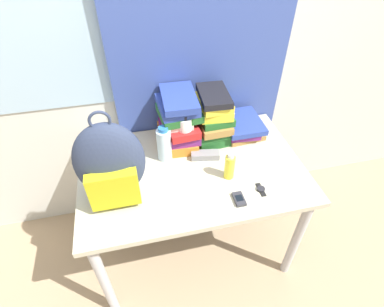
{
  "coord_description": "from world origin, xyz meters",
  "views": [
    {
      "loc": [
        -0.25,
        -0.71,
        1.8
      ],
      "look_at": [
        0.0,
        0.37,
        0.81
      ],
      "focal_mm": 28.0,
      "sensor_mm": 36.0,
      "label": 1
    }
  ],
  "objects_px": {
    "backpack": "(110,164)",
    "water_bottle": "(164,144)",
    "book_stack_left": "(178,121)",
    "book_stack_center": "(213,118)",
    "sunscreen_bottle": "(230,166)",
    "cell_phone": "(239,199)",
    "book_stack_right": "(242,127)",
    "sports_bottle": "(185,135)",
    "sunglasses_case": "(205,155)",
    "wristwatch": "(261,189)"
  },
  "relations": [
    {
      "from": "book_stack_left",
      "to": "sports_bottle",
      "type": "height_order",
      "value": "book_stack_left"
    },
    {
      "from": "book_stack_left",
      "to": "sunglasses_case",
      "type": "bearing_deg",
      "value": -55.81
    },
    {
      "from": "sunscreen_bottle",
      "to": "sports_bottle",
      "type": "bearing_deg",
      "value": 125.72
    },
    {
      "from": "book_stack_center",
      "to": "cell_phone",
      "type": "relative_size",
      "value": 3.61
    },
    {
      "from": "book_stack_left",
      "to": "water_bottle",
      "type": "distance_m",
      "value": 0.16
    },
    {
      "from": "backpack",
      "to": "water_bottle",
      "type": "bearing_deg",
      "value": 37.85
    },
    {
      "from": "backpack",
      "to": "sports_bottle",
      "type": "height_order",
      "value": "backpack"
    },
    {
      "from": "book_stack_left",
      "to": "water_bottle",
      "type": "relative_size",
      "value": 1.48
    },
    {
      "from": "backpack",
      "to": "book_stack_center",
      "type": "xyz_separation_m",
      "value": [
        0.56,
        0.32,
        -0.06
      ]
    },
    {
      "from": "book_stack_center",
      "to": "book_stack_right",
      "type": "relative_size",
      "value": 1.13
    },
    {
      "from": "water_bottle",
      "to": "sunscreen_bottle",
      "type": "xyz_separation_m",
      "value": [
        0.29,
        -0.21,
        -0.02
      ]
    },
    {
      "from": "water_bottle",
      "to": "sports_bottle",
      "type": "xyz_separation_m",
      "value": [
        0.12,
        0.03,
        0.02
      ]
    },
    {
      "from": "sunglasses_case",
      "to": "wristwatch",
      "type": "xyz_separation_m",
      "value": [
        0.2,
        -0.28,
        -0.01
      ]
    },
    {
      "from": "book_stack_center",
      "to": "sunglasses_case",
      "type": "distance_m",
      "value": 0.22
    },
    {
      "from": "backpack",
      "to": "water_bottle",
      "type": "distance_m",
      "value": 0.35
    },
    {
      "from": "book_stack_left",
      "to": "book_stack_center",
      "type": "height_order",
      "value": "book_stack_left"
    },
    {
      "from": "book_stack_center",
      "to": "water_bottle",
      "type": "bearing_deg",
      "value": -158.08
    },
    {
      "from": "backpack",
      "to": "sunglasses_case",
      "type": "height_order",
      "value": "backpack"
    },
    {
      "from": "sunscreen_bottle",
      "to": "cell_phone",
      "type": "relative_size",
      "value": 1.89
    },
    {
      "from": "backpack",
      "to": "wristwatch",
      "type": "relative_size",
      "value": 5.52
    },
    {
      "from": "book_stack_left",
      "to": "sunscreen_bottle",
      "type": "bearing_deg",
      "value": -59.76
    },
    {
      "from": "sunscreen_bottle",
      "to": "sunglasses_case",
      "type": "relative_size",
      "value": 0.98
    },
    {
      "from": "book_stack_right",
      "to": "water_bottle",
      "type": "relative_size",
      "value": 1.28
    },
    {
      "from": "sports_bottle",
      "to": "sunscreen_bottle",
      "type": "xyz_separation_m",
      "value": [
        0.17,
        -0.24,
        -0.04
      ]
    },
    {
      "from": "sunglasses_case",
      "to": "cell_phone",
      "type": "bearing_deg",
      "value": -76.3
    },
    {
      "from": "sunglasses_case",
      "to": "book_stack_left",
      "type": "bearing_deg",
      "value": 124.19
    },
    {
      "from": "water_bottle",
      "to": "sunglasses_case",
      "type": "distance_m",
      "value": 0.23
    },
    {
      "from": "book_stack_right",
      "to": "sports_bottle",
      "type": "distance_m",
      "value": 0.37
    },
    {
      "from": "backpack",
      "to": "sports_bottle",
      "type": "xyz_separation_m",
      "value": [
        0.38,
        0.23,
        -0.08
      ]
    },
    {
      "from": "cell_phone",
      "to": "water_bottle",
      "type": "bearing_deg",
      "value": 127.98
    },
    {
      "from": "backpack",
      "to": "sunglasses_case",
      "type": "xyz_separation_m",
      "value": [
        0.47,
        0.16,
        -0.18
      ]
    },
    {
      "from": "book_stack_left",
      "to": "book_stack_center",
      "type": "xyz_separation_m",
      "value": [
        0.2,
        0.0,
        -0.01
      ]
    },
    {
      "from": "water_bottle",
      "to": "sunglasses_case",
      "type": "xyz_separation_m",
      "value": [
        0.21,
        -0.05,
        -0.08
      ]
    },
    {
      "from": "book_stack_center",
      "to": "book_stack_right",
      "type": "height_order",
      "value": "book_stack_center"
    },
    {
      "from": "book_stack_left",
      "to": "backpack",
      "type": "bearing_deg",
      "value": -138.54
    },
    {
      "from": "book_stack_left",
      "to": "wristwatch",
      "type": "bearing_deg",
      "value": -54.97
    },
    {
      "from": "cell_phone",
      "to": "wristwatch",
      "type": "bearing_deg",
      "value": 16.2
    },
    {
      "from": "book_stack_center",
      "to": "sports_bottle",
      "type": "height_order",
      "value": "book_stack_center"
    },
    {
      "from": "cell_phone",
      "to": "backpack",
      "type": "bearing_deg",
      "value": 163.29
    },
    {
      "from": "book_stack_center",
      "to": "book_stack_right",
      "type": "distance_m",
      "value": 0.2
    },
    {
      "from": "cell_phone",
      "to": "book_stack_left",
      "type": "bearing_deg",
      "value": 111.35
    },
    {
      "from": "sports_bottle",
      "to": "wristwatch",
      "type": "relative_size",
      "value": 2.87
    },
    {
      "from": "sports_bottle",
      "to": "book_stack_center",
      "type": "bearing_deg",
      "value": 26.55
    },
    {
      "from": "book_stack_right",
      "to": "sunglasses_case",
      "type": "relative_size",
      "value": 1.66
    },
    {
      "from": "book_stack_right",
      "to": "wristwatch",
      "type": "xyz_separation_m",
      "value": [
        -0.06,
        -0.44,
        -0.04
      ]
    },
    {
      "from": "book_stack_right",
      "to": "backpack",
      "type": "bearing_deg",
      "value": -156.89
    },
    {
      "from": "book_stack_center",
      "to": "water_bottle",
      "type": "height_order",
      "value": "book_stack_center"
    },
    {
      "from": "book_stack_left",
      "to": "sunglasses_case",
      "type": "xyz_separation_m",
      "value": [
        0.11,
        -0.16,
        -0.13
      ]
    },
    {
      "from": "cell_phone",
      "to": "sunglasses_case",
      "type": "bearing_deg",
      "value": 103.7
    },
    {
      "from": "backpack",
      "to": "water_bottle",
      "type": "xyz_separation_m",
      "value": [
        0.26,
        0.2,
        -0.1
      ]
    }
  ]
}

